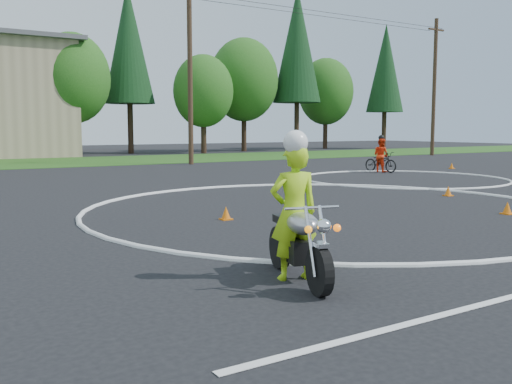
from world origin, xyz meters
TOP-DOWN VIEW (x-y plane):
  - ground at (0.00, 0.00)m, footprint 120.00×120.00m
  - grass_strip at (0.00, 27.00)m, footprint 120.00×10.00m
  - course_markings at (2.17, 4.35)m, footprint 19.05×19.05m
  - primary_motorcycle at (-4.68, -2.05)m, footprint 0.90×2.01m
  - rider_primary_grp at (-4.68, -1.92)m, footprint 0.75×0.59m
  - rider_second_grp at (9.90, 11.14)m, footprint 0.82×1.84m
  - traffic_cones at (7.15, 4.40)m, footprint 19.52×11.01m
  - treeline at (14.78, 34.61)m, footprint 38.20×8.10m
  - utility_poles at (5.00, 21.00)m, footprint 41.60×1.12m

SIDE VIEW (x-z plane):
  - ground at x=0.00m, z-range 0.00..0.00m
  - course_markings at x=2.17m, z-range -0.05..0.07m
  - grass_strip at x=0.00m, z-range 0.00..0.02m
  - traffic_cones at x=7.15m, z-range -0.01..0.29m
  - primary_motorcycle at x=-4.68m, z-range -0.02..1.06m
  - rider_second_grp at x=9.90m, z-range -0.25..1.46m
  - rider_primary_grp at x=-4.68m, z-range -0.04..1.97m
  - utility_poles at x=5.00m, z-range 0.20..10.20m
  - treeline at x=14.78m, z-range -0.64..13.88m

